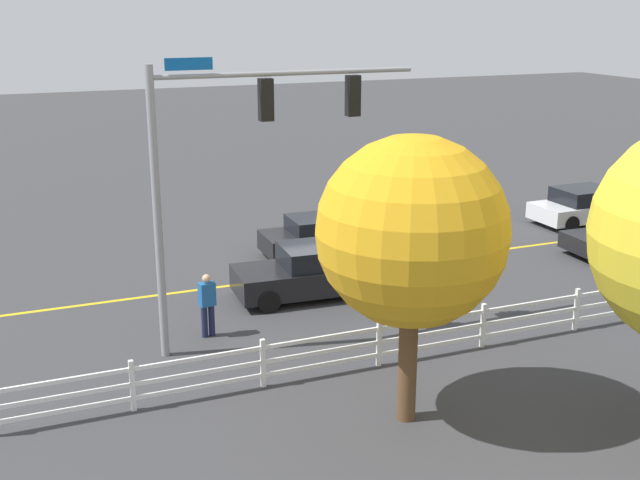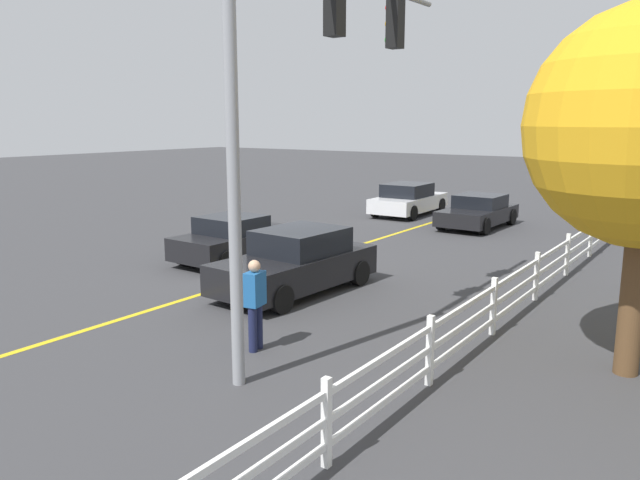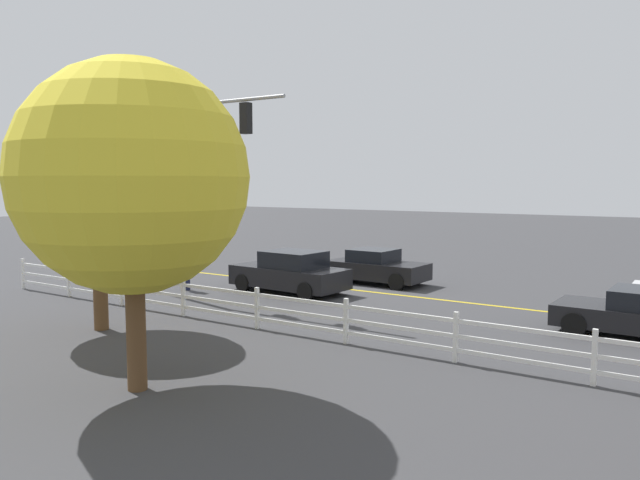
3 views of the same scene
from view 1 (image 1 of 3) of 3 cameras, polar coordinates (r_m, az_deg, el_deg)
The scene contains 10 objects.
ground_plane at distance 25.59m, azimuth 0.16°, elevation -2.40°, with size 120.00×120.00×0.00m, color #38383A.
lane_center_stripe at distance 27.29m, azimuth 7.95°, elevation -1.34°, with size 28.00×0.16×0.01m, color gold.
signal_assembly at distance 19.15m, azimuth -6.18°, elevation 6.47°, with size 6.65×0.38×7.13m.
car_0 at distance 29.42m, azimuth 21.00°, elevation 0.26°, with size 4.19×2.04×1.28m.
car_1 at distance 23.45m, azimuth -0.61°, elevation -2.30°, with size 4.50×2.18×1.54m.
car_2 at distance 33.03m, azimuth 18.43°, elevation 2.32°, with size 4.44×2.06×1.41m.
car_3 at distance 27.21m, azimuth -0.09°, elevation 0.21°, with size 3.97×2.02×1.38m.
pedestrian at distance 20.77m, azimuth -8.03°, elevation -4.43°, with size 0.44×0.33×1.69m.
white_rail_fence at distance 21.26m, azimuth 14.80°, elevation -5.28°, with size 26.10×0.10×1.15m.
tree_0 at distance 15.61m, azimuth 6.57°, elevation 0.54°, with size 3.80×3.80×5.95m.
Camera 1 is at (9.22, 22.39, 8.29)m, focal length 44.90 mm.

